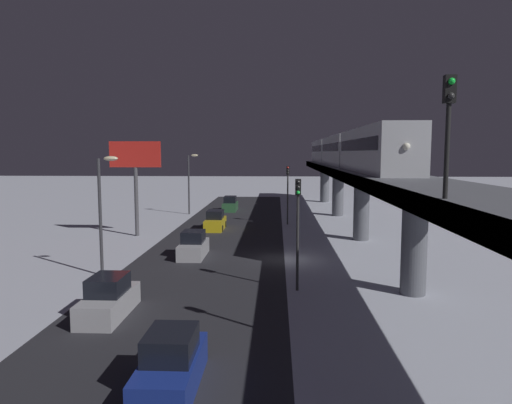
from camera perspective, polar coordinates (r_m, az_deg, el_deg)
ground_plane at (r=34.84m, az=2.95°, el=-7.01°), size 240.00×240.00×0.00m
avenue_asphalt at (r=35.18m, az=-5.57°, el=-6.89°), size 11.00×97.56×0.01m
elevated_railway at (r=34.84m, az=15.03°, el=1.98°), size 5.00×97.56×6.36m
subway_train at (r=56.21m, az=10.41°, el=6.24°), size 2.94×55.47×3.40m
rail_signal at (r=16.61m, az=22.44°, el=9.77°), size 0.36×0.41×4.00m
sedan_yellow at (r=48.26m, az=-4.99°, el=-2.40°), size 1.91×4.66×1.97m
sedan_blue at (r=16.78m, az=-10.31°, el=-18.99°), size 1.80×4.40×1.97m
sedan_silver at (r=35.91m, az=-7.64°, el=-5.36°), size 1.80×4.25×1.97m
sedan_green at (r=63.45m, az=-3.17°, el=-0.34°), size 1.80×4.58×1.97m
sedan_silver_2 at (r=24.13m, az=-17.54°, el=-11.28°), size 1.80×4.47×1.97m
traffic_light_near at (r=26.45m, az=5.12°, el=-1.96°), size 0.32×0.44×6.40m
traffic_light_mid at (r=50.99m, az=3.89°, el=1.92°), size 0.32×0.44×6.40m
commercial_billboard at (r=45.18m, az=-14.50°, el=4.55°), size 4.80×0.36×8.90m
street_lamp_near at (r=31.09m, az=-18.13°, el=0.11°), size 1.35×0.44×7.65m
street_lamp_far at (r=60.02m, az=-8.00°, el=3.09°), size 1.35×0.44×7.65m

